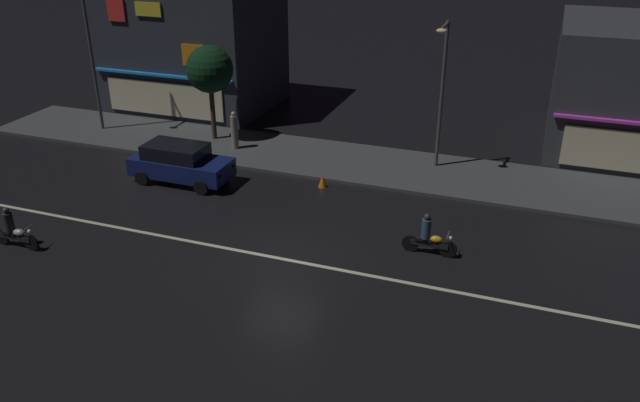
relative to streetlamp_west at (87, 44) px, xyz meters
The scene contains 13 objects.
ground_plane 16.93m from the streetlamp_west, 31.77° to the right, with size 140.00×140.00×0.00m, color black.
lane_divider_stripe 16.93m from the streetlamp_west, 31.77° to the right, with size 36.36×0.16×0.01m, color beige.
sidewalk_far 14.58m from the streetlamp_west, ahead, with size 38.27×4.55×0.14m, color #424447.
storefront_left_block 26.30m from the streetlamp_west, 15.13° to the left, with size 7.14×8.73×5.97m.
storefront_center_block 6.54m from the streetlamp_west, 68.49° to the left, with size 8.70×7.11×7.54m.
streetlamp_west is the anchor object (origin of this frame).
streetlamp_mid 17.34m from the streetlamp_west, ahead, with size 0.44×1.64×6.39m.
pedestrian_on_sidewalk 8.60m from the streetlamp_west, ahead, with size 0.34×0.34×1.82m.
street_tree 6.36m from the streetlamp_west, ahead, with size 2.26×2.26×4.62m.
parked_car_near_kerb 9.13m from the streetlamp_west, 29.18° to the right, with size 4.30×1.98×1.67m.
motorcycle_lead 12.63m from the streetlamp_west, 66.36° to the right, with size 1.90×0.60×1.52m.
motorcycle_following 19.97m from the streetlamp_west, 19.56° to the right, with size 1.90×0.60×1.52m.
traffic_cone 14.11m from the streetlamp_west, 10.96° to the right, with size 0.36×0.36×0.55m, color orange.
Camera 1 is at (7.54, -16.93, 11.10)m, focal length 35.58 mm.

